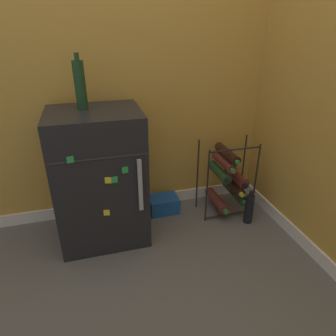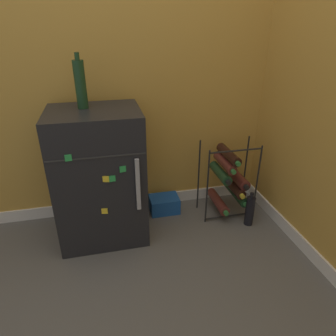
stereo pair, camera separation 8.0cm
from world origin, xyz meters
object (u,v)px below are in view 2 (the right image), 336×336
Objects in this scene: soda_box at (164,204)px; loose_bottle_floor at (250,211)px; wine_rack at (229,180)px; fridge_top_bottle at (80,84)px; mini_fridge at (100,176)px.

loose_bottle_floor is (0.56, -0.30, 0.05)m from soda_box.
wine_rack is 1.83× the size of fridge_top_bottle.
soda_box is at bearing 151.68° from loose_bottle_floor.
wine_rack is 1.22m from fridge_top_bottle.
mini_fridge is 3.93× the size of soda_box.
soda_box is at bearing 166.33° from wine_rack.
loose_bottle_floor reaches higher than soda_box.
mini_fridge is 0.58m from fridge_top_bottle.
mini_fridge is 3.34× the size of loose_bottle_floor.
soda_box is 0.64m from loose_bottle_floor.
fridge_top_bottle reaches higher than loose_bottle_floor.
mini_fridge is at bearing -177.43° from wine_rack.
wine_rack is 0.53m from soda_box.
wine_rack is (0.93, 0.04, -0.16)m from mini_fridge.
loose_bottle_floor is at bearing -8.27° from mini_fridge.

